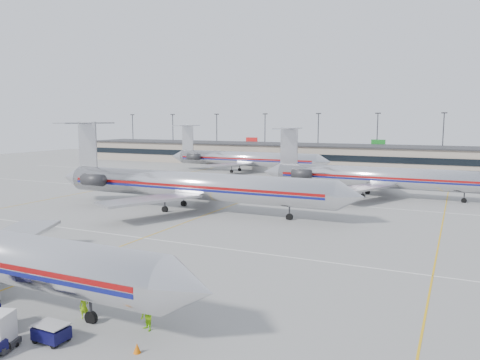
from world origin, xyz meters
The scene contains 11 objects.
ground centered at (0.00, 0.00, 0.00)m, with size 260.00×260.00×0.00m, color gray.
apron_markings centered at (0.00, 10.00, 0.01)m, with size 160.00×0.15×0.02m, color silver.
terminal centered at (0.00, 97.97, 3.16)m, with size 162.00×17.00×6.25m.
light_mast_row centered at (0.00, 112.00, 8.58)m, with size 163.60×0.40×15.28m.
jet_second_row centered at (-4.23, 26.10, 3.75)m, with size 49.39×29.08×12.93m.
jet_third_row centered at (19.01, 50.19, 3.44)m, with size 43.35×26.67×11.85m.
jet_back_row centered at (-17.95, 75.09, 3.47)m, with size 43.65×26.85×11.94m.
cart_outer centered at (10.17, -12.45, 0.60)m, with size 1.99×1.38×1.12m.
ramp_worker_near centered at (9.54, -9.09, 0.84)m, with size 0.61×0.40×1.67m, color #9BDE14.
ramp_worker_far centered at (14.39, -8.78, 0.90)m, with size 0.88×0.68×1.80m, color #9CF216.
cone_right centered at (15.59, -11.36, 0.29)m, with size 0.43×0.43×0.59m, color #CF5D06.
Camera 1 is at (31.51, -31.46, 13.09)m, focal length 35.00 mm.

